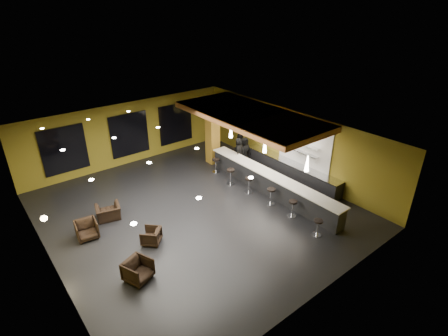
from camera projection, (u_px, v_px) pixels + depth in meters
floor at (196, 211)px, 15.67m from camera, size 12.00×13.00×0.10m
ceiling at (193, 136)px, 14.08m from camera, size 12.00×13.00×0.10m
wall_back at (129, 133)px, 19.47m from camera, size 12.00×0.10×3.50m
wall_front at (320, 256)px, 10.28m from camera, size 12.00×0.10×3.50m
wall_left at (43, 228)px, 11.49m from camera, size 0.10×13.00×3.50m
wall_right at (290, 142)px, 18.25m from camera, size 0.10×13.00×3.50m
wood_soffit at (250, 116)px, 17.10m from camera, size 3.60×8.00×0.28m
window_left at (64, 150)px, 17.46m from camera, size 2.20×0.06×2.40m
window_center at (129, 135)px, 19.41m from camera, size 2.20×0.06×2.40m
window_right at (176, 124)px, 21.09m from camera, size 2.20×0.06×2.40m
tile_backsplash at (305, 144)px, 17.39m from camera, size 0.06×3.20×2.40m
bar_counter at (270, 184)px, 16.76m from camera, size 0.60×8.00×1.00m
bar_top at (271, 175)px, 16.53m from camera, size 0.78×8.10×0.05m
prep_counter at (290, 170)px, 18.26m from camera, size 0.70×6.00×0.86m
prep_top at (291, 162)px, 18.06m from camera, size 0.72×6.00×0.03m
wall_shelf_lower at (305, 153)px, 17.35m from camera, size 0.30×1.50×0.03m
wall_shelf_upper at (306, 145)px, 17.15m from camera, size 0.30×1.50×0.03m
column at (213, 133)px, 19.44m from camera, size 0.60×0.60×3.50m
wall_sconce at (44, 218)px, 11.92m from camera, size 0.22×0.22×0.22m
pendant_0 at (307, 164)px, 14.54m from camera, size 0.20×0.20×0.70m
pendant_1 at (265, 146)px, 16.30m from camera, size 0.20×0.20×0.70m
pendant_2 at (231, 131)px, 18.05m from camera, size 0.20×0.20×0.70m
staff_a at (240, 154)px, 18.85m from camera, size 0.80×0.67×1.87m
staff_b at (241, 148)px, 19.87m from camera, size 0.96×0.82×1.72m
staff_c at (244, 151)px, 19.71m from camera, size 0.85×0.65×1.56m
armchair_a at (138, 270)px, 11.68m from camera, size 1.07×1.08×0.76m
armchair_b at (151, 236)px, 13.44m from camera, size 0.98×0.98×0.64m
armchair_c at (87, 230)px, 13.72m from camera, size 0.90×0.92×0.75m
armchair_d at (108, 212)px, 14.91m from camera, size 1.17×1.08×0.64m
bar_stool_0 at (318, 226)px, 13.80m from camera, size 0.37×0.37×0.72m
bar_stool_1 at (293, 206)px, 15.01m from camera, size 0.39×0.39×0.77m
bar_stool_2 at (271, 194)px, 15.89m from camera, size 0.41×0.41×0.80m
bar_stool_3 at (249, 183)px, 16.82m from camera, size 0.41×0.41×0.81m
bar_stool_4 at (231, 175)px, 17.57m from camera, size 0.42×0.42×0.84m
bar_stool_5 at (216, 164)px, 18.80m from camera, size 0.40×0.40×0.79m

